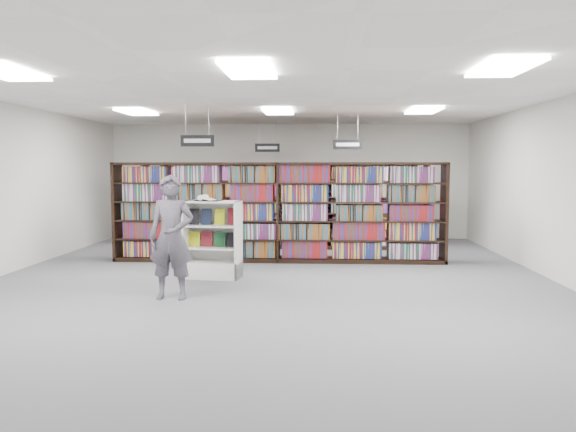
{
  "coord_description": "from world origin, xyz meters",
  "views": [
    {
      "loc": [
        0.83,
        -9.81,
        2.0
      ],
      "look_at": [
        0.28,
        0.5,
        1.1
      ],
      "focal_mm": 35.0,
      "sensor_mm": 36.0,
      "label": 1
    }
  ],
  "objects_px": {
    "bookshelf_row_near": "(278,212)",
    "shopper": "(171,237)",
    "endcap_display": "(213,252)",
    "open_book": "(204,199)"
  },
  "relations": [
    {
      "from": "endcap_display",
      "to": "shopper",
      "type": "xyz_separation_m",
      "value": [
        -0.32,
        -1.66,
        0.47
      ]
    },
    {
      "from": "endcap_display",
      "to": "open_book",
      "type": "xyz_separation_m",
      "value": [
        -0.16,
        -0.03,
        0.96
      ]
    },
    {
      "from": "endcap_display",
      "to": "open_book",
      "type": "distance_m",
      "value": 0.97
    },
    {
      "from": "endcap_display",
      "to": "shopper",
      "type": "relative_size",
      "value": 0.74
    },
    {
      "from": "endcap_display",
      "to": "shopper",
      "type": "height_order",
      "value": "shopper"
    },
    {
      "from": "bookshelf_row_near",
      "to": "shopper",
      "type": "height_order",
      "value": "bookshelf_row_near"
    },
    {
      "from": "open_book",
      "to": "shopper",
      "type": "bearing_deg",
      "value": -85.64
    },
    {
      "from": "open_book",
      "to": "endcap_display",
      "type": "bearing_deg",
      "value": 22.53
    },
    {
      "from": "endcap_display",
      "to": "bookshelf_row_near",
      "type": "bearing_deg",
      "value": 65.9
    },
    {
      "from": "bookshelf_row_near",
      "to": "endcap_display",
      "type": "height_order",
      "value": "bookshelf_row_near"
    }
  ]
}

